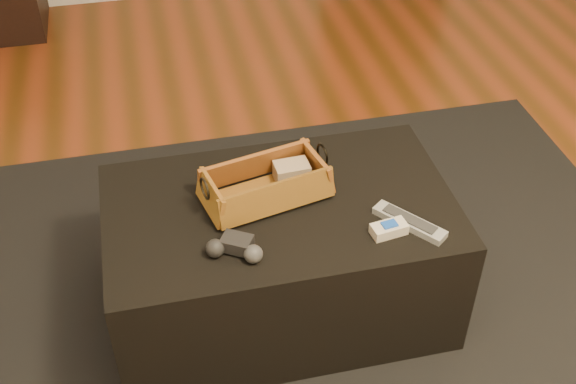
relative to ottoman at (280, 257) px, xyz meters
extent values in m
cube|color=black|center=(0.00, -0.05, -0.22)|extent=(2.60, 2.00, 0.01)
cube|color=black|center=(0.00, 0.00, 0.00)|extent=(1.00, 0.60, 0.42)
cube|color=black|center=(-0.05, 0.03, 0.23)|extent=(0.20, 0.10, 0.02)
cube|color=tan|center=(0.06, 0.09, 0.25)|extent=(0.10, 0.07, 0.05)
cube|color=#9B6523|center=(-0.03, 0.04, 0.22)|extent=(0.35, 0.22, 0.01)
cube|color=#945121|center=(-0.05, 0.12, 0.27)|extent=(0.34, 0.11, 0.09)
cube|color=#926221|center=(-0.01, -0.03, 0.27)|extent=(0.34, 0.11, 0.09)
cube|color=#9B5D23|center=(0.13, 0.08, 0.27)|extent=(0.07, 0.18, 0.09)
cube|color=#9D6D23|center=(-0.19, 0.01, 0.27)|extent=(0.07, 0.18, 0.09)
torus|color=black|center=(0.15, 0.08, 0.30)|extent=(0.02, 0.07, 0.07)
torus|color=black|center=(-0.21, 0.00, 0.30)|extent=(0.02, 0.07, 0.07)
cube|color=black|center=(-0.15, -0.16, 0.24)|extent=(0.10, 0.09, 0.04)
sphere|color=black|center=(-0.21, -0.16, 0.23)|extent=(0.07, 0.07, 0.05)
sphere|color=#38383B|center=(-0.11, -0.20, 0.23)|extent=(0.07, 0.07, 0.05)
cube|color=#A2A5A9|center=(0.33, -0.16, 0.22)|extent=(0.17, 0.20, 0.02)
cube|color=#2A2A2D|center=(0.33, -0.16, 0.23)|extent=(0.12, 0.14, 0.00)
cube|color=beige|center=(0.26, -0.18, 0.23)|extent=(0.10, 0.06, 0.03)
cube|color=blue|center=(0.26, -0.18, 0.24)|extent=(0.04, 0.03, 0.01)
camera|label=1|loc=(-0.32, -1.52, 1.55)|focal=45.00mm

